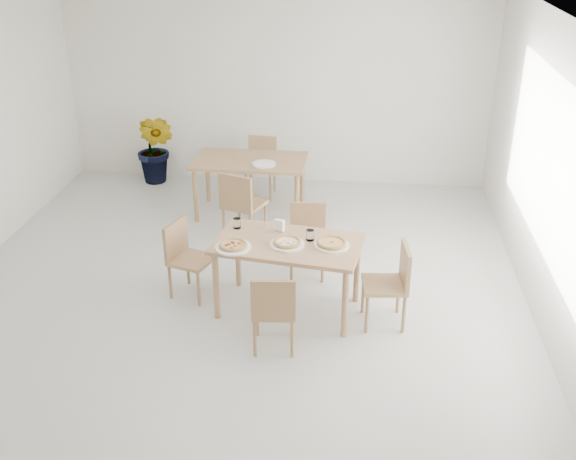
# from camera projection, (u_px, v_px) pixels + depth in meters

# --- Properties ---
(room) EXTENTS (7.28, 7.00, 7.00)m
(room) POSITION_uv_depth(u_px,v_px,m) (549.00, 164.00, 6.24)
(room) COLOR beige
(room) RESTS_ON ground
(main_table) EXTENTS (1.50, 0.99, 0.75)m
(main_table) POSITION_uv_depth(u_px,v_px,m) (288.00, 250.00, 6.50)
(main_table) COLOR tan
(main_table) RESTS_ON ground
(chair_south) EXTENTS (0.42, 0.42, 0.79)m
(chair_south) POSITION_uv_depth(u_px,v_px,m) (274.00, 308.00, 5.95)
(chair_south) COLOR #A78853
(chair_south) RESTS_ON ground
(chair_north) EXTENTS (0.41, 0.41, 0.78)m
(chair_north) POSITION_uv_depth(u_px,v_px,m) (308.00, 234.00, 7.30)
(chair_north) COLOR #A78853
(chair_north) RESTS_ON ground
(chair_west) EXTENTS (0.50, 0.50, 0.80)m
(chair_west) POSITION_uv_depth(u_px,v_px,m) (185.00, 254.00, 6.87)
(chair_west) COLOR #A78853
(chair_west) RESTS_ON ground
(chair_east) EXTENTS (0.45, 0.45, 0.82)m
(chair_east) POSITION_uv_depth(u_px,v_px,m) (393.00, 279.00, 6.36)
(chair_east) COLOR #A78853
(chair_east) RESTS_ON ground
(plate_margherita) EXTENTS (0.34, 0.34, 0.02)m
(plate_margherita) POSITION_uv_depth(u_px,v_px,m) (332.00, 245.00, 6.39)
(plate_margherita) COLOR white
(plate_margherita) RESTS_ON main_table
(plate_mushroom) EXTENTS (0.33, 0.33, 0.02)m
(plate_mushroom) POSITION_uv_depth(u_px,v_px,m) (287.00, 244.00, 6.40)
(plate_mushroom) COLOR white
(plate_mushroom) RESTS_ON main_table
(plate_pepperoni) EXTENTS (0.34, 0.34, 0.02)m
(plate_pepperoni) POSITION_uv_depth(u_px,v_px,m) (233.00, 247.00, 6.34)
(plate_pepperoni) COLOR white
(plate_pepperoni) RESTS_ON main_table
(pizza_margherita) EXTENTS (0.33, 0.33, 0.03)m
(pizza_margherita) POSITION_uv_depth(u_px,v_px,m) (332.00, 243.00, 6.38)
(pizza_margherita) COLOR tan
(pizza_margherita) RESTS_ON plate_margherita
(pizza_mushroom) EXTENTS (0.33, 0.33, 0.03)m
(pizza_mushroom) POSITION_uv_depth(u_px,v_px,m) (287.00, 242.00, 6.39)
(pizza_mushroom) COLOR tan
(pizza_mushroom) RESTS_ON plate_mushroom
(pizza_pepperoni) EXTENTS (0.35, 0.35, 0.03)m
(pizza_pepperoni) POSITION_uv_depth(u_px,v_px,m) (233.00, 245.00, 6.33)
(pizza_pepperoni) COLOR tan
(pizza_pepperoni) RESTS_ON plate_pepperoni
(tumbler_a) EXTENTS (0.08, 0.08, 0.10)m
(tumbler_a) POSITION_uv_depth(u_px,v_px,m) (237.00, 223.00, 6.72)
(tumbler_a) COLOR white
(tumbler_a) RESTS_ON main_table
(tumbler_b) EXTENTS (0.08, 0.08, 0.10)m
(tumbler_b) POSITION_uv_depth(u_px,v_px,m) (310.00, 235.00, 6.48)
(tumbler_b) COLOR white
(tumbler_b) RESTS_ON main_table
(napkin_holder) EXTENTS (0.12, 0.10, 0.12)m
(napkin_holder) POSITION_uv_depth(u_px,v_px,m) (280.00, 226.00, 6.65)
(napkin_holder) COLOR silver
(napkin_holder) RESTS_ON main_table
(fork_a) EXTENTS (0.09, 0.15, 0.01)m
(fork_a) POSITION_uv_depth(u_px,v_px,m) (272.00, 232.00, 6.65)
(fork_a) COLOR silver
(fork_a) RESTS_ON main_table
(fork_b) EXTENTS (0.03, 0.18, 0.01)m
(fork_b) POSITION_uv_depth(u_px,v_px,m) (264.00, 227.00, 6.76)
(fork_b) COLOR silver
(fork_b) RESTS_ON main_table
(second_table) EXTENTS (1.44, 0.83, 0.75)m
(second_table) POSITION_uv_depth(u_px,v_px,m) (250.00, 166.00, 8.63)
(second_table) COLOR #A78853
(second_table) RESTS_ON ground
(chair_back_s) EXTENTS (0.56, 0.56, 0.88)m
(chair_back_s) POSITION_uv_depth(u_px,v_px,m) (241.00, 202.00, 7.97)
(chair_back_s) COLOR #A78853
(chair_back_s) RESTS_ON ground
(chair_back_n) EXTENTS (0.42, 0.42, 0.80)m
(chair_back_n) POSITION_uv_depth(u_px,v_px,m) (261.00, 162.00, 9.35)
(chair_back_n) COLOR #A78853
(chair_back_n) RESTS_ON ground
(plate_empty) EXTENTS (0.29, 0.29, 0.02)m
(plate_empty) POSITION_uv_depth(u_px,v_px,m) (264.00, 164.00, 8.41)
(plate_empty) COLOR white
(plate_empty) RESTS_ON second_table
(potted_plant) EXTENTS (0.70, 0.64, 1.03)m
(potted_plant) POSITION_uv_depth(u_px,v_px,m) (156.00, 149.00, 9.69)
(potted_plant) COLOR #25611D
(potted_plant) RESTS_ON ground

